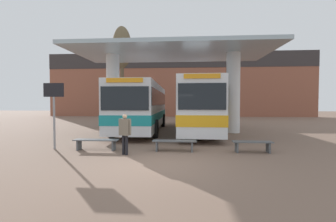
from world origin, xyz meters
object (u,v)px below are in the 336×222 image
Objects in this scene: transit_bus_left_bay at (143,106)px; transit_bus_center_bay at (198,105)px; pedestrian_waiting at (125,130)px; poplar_tree_behind_left at (122,50)px; waiting_bench_far_platform at (96,142)px; info_sign_platform at (54,102)px; waiting_bench_mid_platform at (174,143)px; waiting_bench_near_pillar at (252,144)px.

transit_bus_left_bay is 4.04m from transit_bus_center_bay.
poplar_tree_behind_left reaches higher than pedestrian_waiting.
transit_bus_left_bay is 5.64× the size of waiting_bench_far_platform.
waiting_bench_far_platform is 2.57m from info_sign_platform.
poplar_tree_behind_left is at bearing 95.58° from info_sign_platform.
transit_bus_left_bay is 0.98× the size of poplar_tree_behind_left.
transit_bus_center_bay is 14.09m from poplar_tree_behind_left.
waiting_bench_mid_platform and waiting_bench_far_platform have the same top height.
transit_bus_left_bay is at bearing 9.65° from transit_bus_center_bay.
transit_bus_center_bay reaches higher than pedestrian_waiting.
transit_bus_center_bay reaches higher than transit_bus_left_bay.
waiting_bench_mid_platform is at bearing 80.79° from transit_bus_center_bay.
waiting_bench_far_platform is at bearing -2.09° from info_sign_platform.
waiting_bench_far_platform is 1.78m from pedestrian_waiting.
transit_bus_left_bay is 6.96m from waiting_bench_far_platform.
transit_bus_left_bay is at bearing -66.70° from poplar_tree_behind_left.
waiting_bench_far_platform is at bearing 82.28° from transit_bus_left_bay.
transit_bus_center_bay is 4.28× the size of info_sign_platform.
waiting_bench_near_pillar is at bearing 105.37° from transit_bus_center_bay.
waiting_bench_mid_platform is 3.37m from waiting_bench_far_platform.
poplar_tree_behind_left reaches higher than waiting_bench_far_platform.
poplar_tree_behind_left is (-6.91, 16.74, 7.96)m from waiting_bench_mid_platform.
pedestrian_waiting is (0.71, -7.54, -0.86)m from transit_bus_left_bay.
pedestrian_waiting is 0.14× the size of poplar_tree_behind_left.
transit_bus_left_bay is at bearing 68.23° from info_sign_platform.
transit_bus_left_bay is at bearing 83.61° from waiting_bench_far_platform.
info_sign_platform is at bearing 66.90° from transit_bus_left_bay.
transit_bus_left_bay is 0.87× the size of transit_bus_center_bay.
pedestrian_waiting is (1.47, -0.79, 0.62)m from waiting_bench_far_platform.
waiting_bench_mid_platform is (2.61, -6.76, -1.49)m from transit_bus_left_bay.
transit_bus_left_bay is 12.65m from poplar_tree_behind_left.
transit_bus_left_bay reaches higher than waiting_bench_far_platform.
info_sign_platform is 17.87m from poplar_tree_behind_left.
pedestrian_waiting is at bearing 69.47° from transit_bus_center_bay.
waiting_bench_far_platform is at bearing -78.05° from poplar_tree_behind_left.
poplar_tree_behind_left is (-8.29, 9.41, 6.41)m from transit_bus_center_bay.
poplar_tree_behind_left is at bearing 101.95° from waiting_bench_far_platform.
pedestrian_waiting is at bearing -74.04° from poplar_tree_behind_left.
transit_bus_center_bay is 8.80m from pedestrian_waiting.
transit_bus_left_bay is 7.62m from pedestrian_waiting.
poplar_tree_behind_left reaches higher than transit_bus_left_bay.
transit_bus_center_bay is at bearing 89.71° from pedestrian_waiting.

